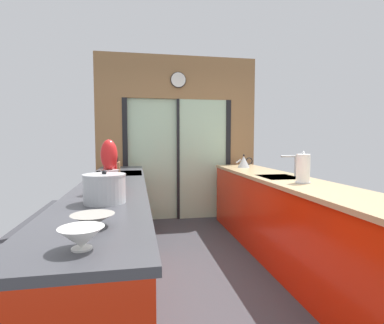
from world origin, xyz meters
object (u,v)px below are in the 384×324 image
Objects in this scene: stand_mixer at (110,172)px; stock_pot at (105,188)px; kettle at (244,162)px; knife_block at (116,171)px; paper_towel_roll at (303,169)px; mixing_bowl_near at (81,238)px; oven_range at (119,210)px; mixing_bowl_far at (93,220)px.

stock_pot is at bearing -90.00° from stand_mixer.
stock_pot reaches higher than kettle.
knife_block is 0.72m from stand_mixer.
paper_towel_roll is (1.78, 0.59, 0.04)m from stock_pot.
mixing_bowl_near is at bearing -90.00° from knife_block.
mixing_bowl_near is 0.86m from stock_pot.
oven_range is 3.70× the size of knife_block.
stand_mixer reaches higher than knife_block.
paper_towel_roll is at bearing -90.07° from kettle.
paper_towel_roll reaches higher than mixing_bowl_near.
mixing_bowl_far is at bearing -122.72° from kettle.
mixing_bowl_near is 0.30m from mixing_bowl_far.
kettle is at bearing 45.74° from stand_mixer.
mixing_bowl_far is at bearing -90.00° from knife_block.
oven_range is at bearing 90.40° from mixing_bowl_near.
stand_mixer is at bearing -173.53° from paper_towel_roll.
oven_range is at bearing 90.76° from stand_mixer.
stand_mixer is at bearing 90.00° from mixing_bowl_far.
knife_block is at bearing 90.00° from stand_mixer.
knife_block is 0.81× the size of paper_towel_roll.
mixing_bowl_near is 2.29m from paper_towel_roll.
paper_towel_roll is (1.78, -0.51, 0.04)m from knife_block.
mixing_bowl_far is 3.30m from kettle.
stock_pot is at bearing -90.00° from knife_block.
oven_range is 5.28× the size of mixing_bowl_near.
mixing_bowl_near is 0.84× the size of mixing_bowl_far.
oven_range is 3.31× the size of stock_pot.
knife_block is 1.10m from stock_pot.
mixing_bowl_near reaches higher than mixing_bowl_far.
mixing_bowl_near is 0.63× the size of stock_pot.
stand_mixer reaches higher than mixing_bowl_far.
mixing_bowl_far is at bearing -90.00° from stand_mixer.
mixing_bowl_far is at bearing -90.00° from stock_pot.
knife_block reaches higher than kettle.
kettle reaches higher than mixing_bowl_near.
stock_pot is (-0.00, 0.86, 0.05)m from mixing_bowl_near.
paper_towel_roll is at bearing 39.08° from mixing_bowl_near.
stand_mixer is at bearing 90.00° from mixing_bowl_near.
paper_towel_roll is at bearing 18.33° from stock_pot.
mixing_bowl_near reaches higher than oven_range.
stock_pot is (-0.00, -1.10, -0.00)m from knife_block.
stand_mixer is (0.02, -1.40, 0.63)m from oven_range.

